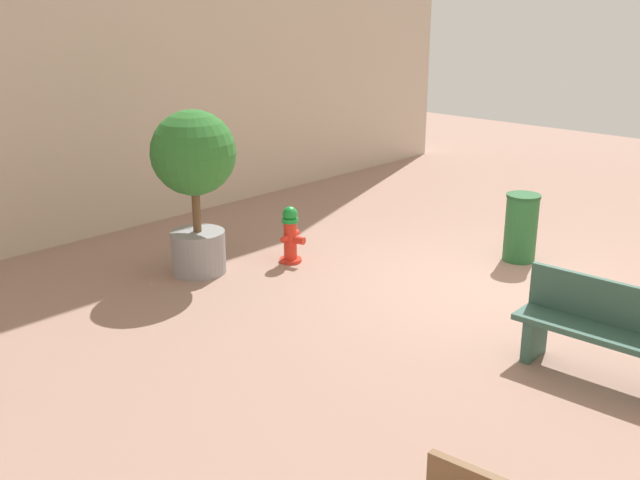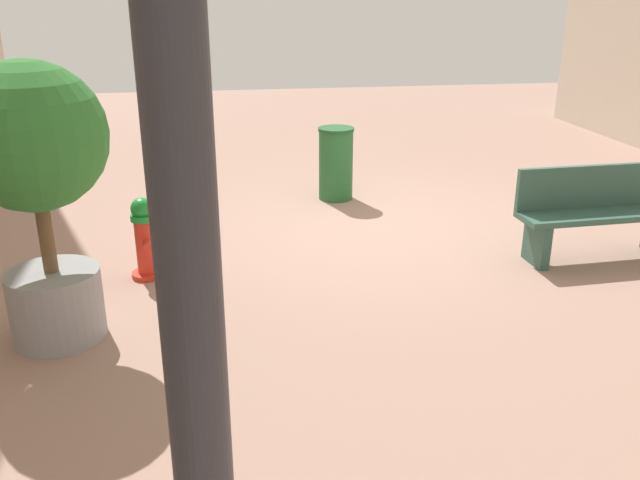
% 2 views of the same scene
% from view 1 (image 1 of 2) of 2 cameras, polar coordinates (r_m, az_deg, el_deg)
% --- Properties ---
extents(ground_plane, '(23.40, 23.40, 0.00)m').
position_cam_1_polar(ground_plane, '(9.73, 13.02, -3.55)').
color(ground_plane, '#9E7A6B').
extents(fire_hydrant, '(0.38, 0.41, 0.80)m').
position_cam_1_polar(fire_hydrant, '(10.24, -2.28, 0.42)').
color(fire_hydrant, red).
rests_on(fire_hydrant, ground_plane).
extents(bench_near, '(1.76, 0.50, 0.95)m').
position_cam_1_polar(bench_near, '(7.65, 21.31, -6.48)').
color(bench_near, '#33594C').
rests_on(bench_near, ground_plane).
extents(planter_tree, '(1.10, 1.10, 2.18)m').
position_cam_1_polar(planter_tree, '(9.72, -9.66, 5.23)').
color(planter_tree, gray).
rests_on(planter_tree, ground_plane).
extents(trash_bin, '(0.47, 0.47, 0.95)m').
position_cam_1_polar(trash_bin, '(10.65, 15.22, 0.94)').
color(trash_bin, '#266633').
rests_on(trash_bin, ground_plane).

